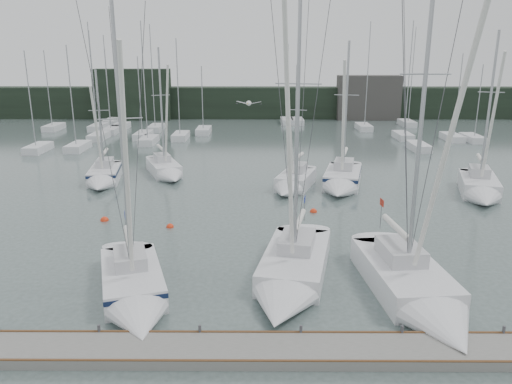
% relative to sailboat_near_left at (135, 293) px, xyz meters
% --- Properties ---
extents(ground, '(160.00, 160.00, 0.00)m').
position_rel_sailboat_near_left_xyz_m(ground, '(5.28, 1.14, -0.56)').
color(ground, '#495955').
rests_on(ground, ground).
extents(dock, '(24.00, 2.00, 0.40)m').
position_rel_sailboat_near_left_xyz_m(dock, '(5.28, -3.86, -0.36)').
color(dock, slate).
rests_on(dock, ground).
extents(far_treeline, '(90.00, 4.00, 5.00)m').
position_rel_sailboat_near_left_xyz_m(far_treeline, '(5.28, 63.14, 1.94)').
color(far_treeline, black).
rests_on(far_treeline, ground).
extents(far_building_left, '(12.00, 3.00, 8.00)m').
position_rel_sailboat_near_left_xyz_m(far_building_left, '(-14.72, 61.14, 3.44)').
color(far_building_left, black).
rests_on(far_building_left, ground).
extents(far_building_right, '(10.00, 3.00, 7.00)m').
position_rel_sailboat_near_left_xyz_m(far_building_right, '(23.28, 61.14, 2.94)').
color(far_building_right, '#3E3C39').
rests_on(far_building_right, ground).
extents(mast_forest, '(57.56, 26.28, 14.72)m').
position_rel_sailboat_near_left_xyz_m(mast_forest, '(0.60, 46.09, -0.08)').
color(mast_forest, silver).
rests_on(mast_forest, ground).
extents(sailboat_near_left, '(5.10, 8.64, 14.01)m').
position_rel_sailboat_near_left_xyz_m(sailboat_near_left, '(0.00, 0.00, 0.00)').
color(sailboat_near_left, silver).
rests_on(sailboat_near_left, ground).
extents(sailboat_near_center, '(4.99, 10.22, 16.40)m').
position_rel_sailboat_near_left_xyz_m(sailboat_near_center, '(7.08, 1.44, -0.02)').
color(sailboat_near_center, silver).
rests_on(sailboat_near_center, ground).
extents(sailboat_near_right, '(4.12, 10.31, 17.20)m').
position_rel_sailboat_near_left_xyz_m(sailboat_near_right, '(12.81, -0.27, 0.05)').
color(sailboat_near_right, silver).
rests_on(sailboat_near_right, ground).
extents(sailboat_mid_a, '(3.50, 7.48, 10.29)m').
position_rel_sailboat_near_left_xyz_m(sailboat_mid_a, '(-7.69, 20.83, 0.01)').
color(sailboat_mid_a, silver).
rests_on(sailboat_mid_a, ground).
extents(sailboat_mid_b, '(4.93, 7.64, 12.02)m').
position_rel_sailboat_near_left_xyz_m(sailboat_mid_b, '(-2.65, 23.25, -0.02)').
color(sailboat_mid_b, silver).
rests_on(sailboat_mid_b, ground).
extents(sailboat_mid_c, '(4.40, 7.12, 10.72)m').
position_rel_sailboat_near_left_xyz_m(sailboat_mid_c, '(8.33, 18.85, 0.01)').
color(sailboat_mid_c, silver).
rests_on(sailboat_mid_c, ground).
extents(sailboat_mid_d, '(4.68, 8.60, 12.69)m').
position_rel_sailboat_near_left_xyz_m(sailboat_mid_d, '(12.42, 19.34, 0.08)').
color(sailboat_mid_d, silver).
rests_on(sailboat_mid_d, ground).
extents(sailboat_mid_e, '(4.81, 8.30, 13.35)m').
position_rel_sailboat_near_left_xyz_m(sailboat_mid_e, '(22.83, 16.90, 0.06)').
color(sailboat_mid_e, silver).
rests_on(sailboat_mid_e, ground).
extents(buoy_a, '(0.49, 0.49, 0.49)m').
position_rel_sailboat_near_left_xyz_m(buoy_a, '(-0.16, 10.17, -0.56)').
color(buoy_a, red).
rests_on(buoy_a, ground).
extents(buoy_b, '(0.51, 0.51, 0.51)m').
position_rel_sailboat_near_left_xyz_m(buoy_b, '(9.51, 13.37, -0.56)').
color(buoy_b, red).
rests_on(buoy_b, ground).
extents(buoy_c, '(0.55, 0.55, 0.55)m').
position_rel_sailboat_near_left_xyz_m(buoy_c, '(-4.82, 11.44, -0.56)').
color(buoy_c, red).
rests_on(buoy_c, ground).
extents(seagull, '(0.98, 0.46, 0.19)m').
position_rel_sailboat_near_left_xyz_m(seagull, '(5.21, -0.49, 8.57)').
color(seagull, white).
rests_on(seagull, ground).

